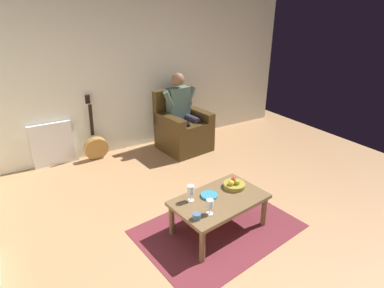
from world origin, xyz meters
TOP-DOWN VIEW (x-y plane):
  - ground_plane at (0.00, 0.00)m, footprint 7.40×7.40m
  - wall_back at (0.00, -3.07)m, footprint 6.57×0.06m
  - rug at (-0.11, -0.38)m, footprint 1.84×1.42m
  - armchair at (-0.85, -2.51)m, footprint 0.83×0.85m
  - person_seated at (-0.85, -2.52)m, footprint 0.66×0.58m
  - coffee_table at (-0.11, -0.38)m, footprint 1.07×0.74m
  - guitar at (0.57, -2.87)m, footprint 0.38×0.25m
  - radiator at (1.19, -3.00)m, footprint 0.62×0.06m
  - wine_glass_near at (0.18, -0.51)m, footprint 0.07×0.07m
  - wine_glass_far at (0.14, -0.21)m, footprint 0.07×0.07m
  - fruit_bowl at (-0.38, -0.48)m, footprint 0.25×0.25m
  - decorative_dish at (-0.03, -0.47)m, footprint 0.18×0.18m
  - candle_jar at (0.29, -0.21)m, footprint 0.08×0.08m

SIDE VIEW (x-z plane):
  - ground_plane at x=0.00m, z-range 0.00..0.00m
  - rug at x=-0.11m, z-range 0.00..0.01m
  - guitar at x=0.57m, z-range -0.30..0.76m
  - radiator at x=1.19m, z-range 0.00..0.69m
  - coffee_table at x=-0.11m, z-range 0.15..0.55m
  - armchair at x=-0.85m, z-range -0.16..0.86m
  - decorative_dish at x=-0.03m, z-range 0.41..0.43m
  - candle_jar at x=0.29m, z-range 0.41..0.47m
  - fruit_bowl at x=-0.38m, z-range 0.39..0.50m
  - wine_glass_far at x=0.14m, z-range 0.43..0.60m
  - wine_glass_near at x=0.18m, z-range 0.44..0.62m
  - person_seated at x=-0.85m, z-range 0.06..1.37m
  - wall_back at x=0.00m, z-range 0.00..2.60m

